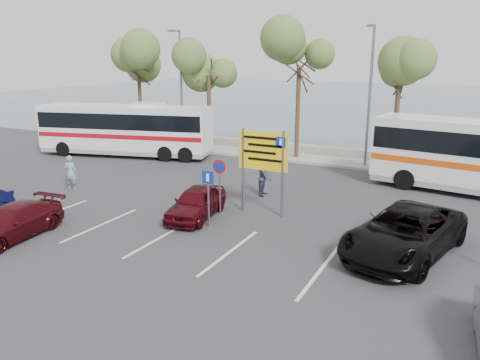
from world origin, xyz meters
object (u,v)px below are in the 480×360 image
at_px(suv_black, 405,232).
at_px(pedestrian_near, 71,173).
at_px(coach_bus_left, 125,131).
at_px(street_lamp_right, 370,90).
at_px(car_maroon, 12,222).
at_px(street_lamp_left, 180,84).
at_px(pedestrian_far, 265,177).
at_px(direction_sign, 263,158).
at_px(car_red, 196,202).

relative_size(suv_black, pedestrian_near, 3.27).
bearing_deg(coach_bus_left, street_lamp_right, 13.80).
distance_m(street_lamp_right, car_maroon, 19.66).
distance_m(street_lamp_left, pedestrian_far, 13.22).
xyz_separation_m(direction_sign, pedestrian_far, (-1.00, 2.52, -1.56)).
bearing_deg(suv_black, pedestrian_far, 162.76).
bearing_deg(street_lamp_right, pedestrian_far, -111.03).
distance_m(street_lamp_right, pedestrian_far, 9.15).
height_order(coach_bus_left, suv_black, coach_bus_left).
distance_m(direction_sign, suv_black, 6.44).
height_order(car_red, pedestrian_far, pedestrian_far).
distance_m(car_maroon, car_red, 6.92).
bearing_deg(street_lamp_left, pedestrian_near, -84.96).
height_order(direction_sign, suv_black, direction_sign).
height_order(suv_black, pedestrian_near, pedestrian_near).
bearing_deg(street_lamp_left, car_red, -53.82).
relative_size(coach_bus_left, pedestrian_far, 6.67).
bearing_deg(car_red, pedestrian_far, 65.60).
height_order(direction_sign, car_red, direction_sign).
bearing_deg(suv_black, street_lamp_left, 158.56).
xyz_separation_m(car_maroon, pedestrian_near, (-3.00, 5.68, 0.27)).
bearing_deg(street_lamp_left, street_lamp_right, 0.00).
relative_size(street_lamp_right, direction_sign, 2.23).
distance_m(street_lamp_left, direction_sign, 15.24).
relative_size(suv_black, pedestrian_far, 3.27).
xyz_separation_m(street_lamp_right, suv_black, (4.00, -12.02, -3.81)).
distance_m(car_maroon, pedestrian_near, 6.43).
xyz_separation_m(street_lamp_left, pedestrian_far, (10.00, -7.80, -3.73)).
distance_m(street_lamp_left, pedestrian_near, 11.98).
relative_size(street_lamp_left, direction_sign, 2.23).
relative_size(car_maroon, pedestrian_near, 2.37).
xyz_separation_m(street_lamp_right, car_red, (-4.21, -12.02, -3.96)).
bearing_deg(pedestrian_near, street_lamp_right, -154.25).
bearing_deg(pedestrian_near, car_red, 157.38).
distance_m(street_lamp_left, coach_bus_left, 5.13).
bearing_deg(suv_black, direction_sign, 178.02).
bearing_deg(pedestrian_near, car_maroon, 100.21).
height_order(car_red, suv_black, suv_black).
relative_size(street_lamp_right, suv_black, 1.40).
bearing_deg(car_maroon, pedestrian_near, 112.45).
distance_m(car_maroon, suv_black, 13.93).
distance_m(street_lamp_right, coach_bus_left, 15.73).
xyz_separation_m(street_lamp_left, suv_black, (17.00, -12.02, -3.81)).
height_order(car_maroon, pedestrian_far, pedestrian_far).
bearing_deg(direction_sign, pedestrian_near, -174.20).
bearing_deg(pedestrian_near, street_lamp_left, -102.59).
bearing_deg(pedestrian_far, coach_bus_left, 62.62).
height_order(street_lamp_right, direction_sign, street_lamp_right).
bearing_deg(coach_bus_left, direction_sign, -27.04).
bearing_deg(suv_black, car_maroon, -145.14).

